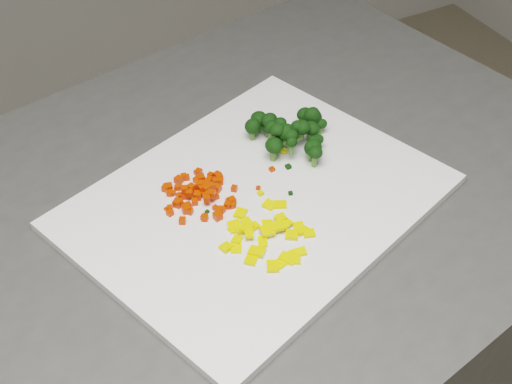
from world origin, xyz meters
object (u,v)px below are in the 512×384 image
broccoli_pile (290,133)px  cutting_board (256,202)px  pepper_pile (266,227)px  carrot_pile (198,190)px

broccoli_pile → cutting_board: bearing=-142.4°
cutting_board → pepper_pile: 0.06m
pepper_pile → broccoli_pile: bearing=50.4°
cutting_board → broccoli_pile: 0.11m
pepper_pile → broccoli_pile: size_ratio=0.97×
cutting_board → broccoli_pile: size_ratio=3.75×
cutting_board → broccoli_pile: (0.08, 0.06, 0.03)m
pepper_pile → cutting_board: bearing=74.2°
carrot_pile → broccoli_pile: size_ratio=0.83×
carrot_pile → pepper_pile: 0.10m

